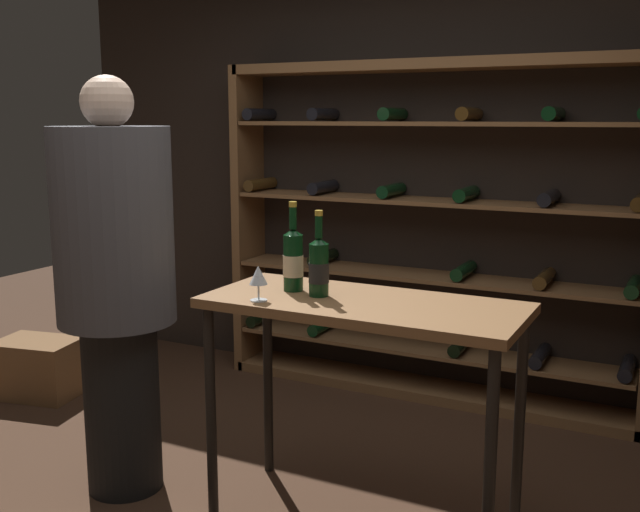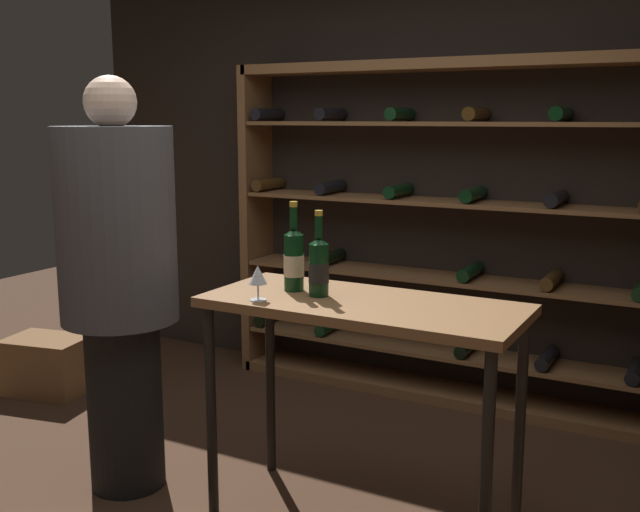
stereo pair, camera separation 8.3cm
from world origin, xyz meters
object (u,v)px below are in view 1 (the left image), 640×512
person_bystander_dark_jacket (116,272)px  wine_bottle_black_capsule (293,259)px  tasting_table (363,328)px  wine_crate (39,368)px  wine_bottle_gold_foil (319,266)px  wine_rack (429,233)px  wine_glass_stemmed_center (258,277)px

person_bystander_dark_jacket → wine_bottle_black_capsule: size_ratio=4.93×
tasting_table → wine_bottle_black_capsule: bearing=175.4°
wine_crate → wine_bottle_gold_foil: bearing=-11.9°
person_bystander_dark_jacket → wine_bottle_gold_foil: bearing=-30.5°
wine_rack → person_bystander_dark_jacket: wine_rack is taller
wine_bottle_black_capsule → wine_glass_stemmed_center: wine_bottle_black_capsule is taller
person_bystander_dark_jacket → wine_bottle_black_capsule: bearing=-25.5°
wine_bottle_black_capsule → wine_bottle_gold_foil: bearing=-15.5°
wine_bottle_gold_foil → wine_glass_stemmed_center: size_ratio=2.47×
tasting_table → wine_glass_stemmed_center: wine_glass_stemmed_center is taller
person_bystander_dark_jacket → wine_bottle_gold_foil: person_bystander_dark_jacket is taller
wine_glass_stemmed_center → wine_crate: bearing=162.2°
person_bystander_dark_jacket → wine_crate: bearing=109.8°
tasting_table → wine_crate: 2.49m
tasting_table → wine_glass_stemmed_center: bearing=-152.0°
wine_rack → person_bystander_dark_jacket: (-0.84, -1.75, 0.01)m
person_bystander_dark_jacket → wine_glass_stemmed_center: size_ratio=13.02×
tasting_table → wine_bottle_black_capsule: size_ratio=3.40×
wine_rack → tasting_table: (0.26, -1.54, -0.16)m
tasting_table → wine_crate: size_ratio=2.66×
tasting_table → wine_bottle_gold_foil: bearing=-176.4°
tasting_table → wine_glass_stemmed_center: size_ratio=8.97×
wine_bottle_black_capsule → wine_glass_stemmed_center: bearing=-98.7°
wine_rack → tasting_table: bearing=-80.5°
wine_rack → wine_bottle_gold_foil: wine_rack is taller
wine_rack → wine_glass_stemmed_center: size_ratio=18.01×
wine_rack → wine_crate: bearing=-152.5°
wine_rack → wine_crate: (-2.10, -1.09, -0.83)m
person_bystander_dark_jacket → wine_bottle_black_capsule: 0.80m
wine_bottle_black_capsule → wine_bottle_gold_foil: wine_bottle_black_capsule is taller
wine_rack → tasting_table: 1.57m
wine_crate → wine_bottle_black_capsule: size_ratio=1.28×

